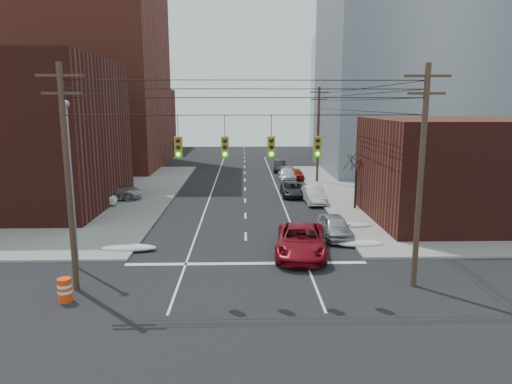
{
  "coord_description": "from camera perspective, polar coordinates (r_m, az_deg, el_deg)",
  "views": [
    {
      "loc": [
        -0.11,
        -18.68,
        9.13
      ],
      "look_at": [
        0.74,
        12.86,
        3.0
      ],
      "focal_mm": 32.0,
      "sensor_mm": 36.0,
      "label": 1
    }
  ],
  "objects": [
    {
      "name": "parked_car_c",
      "position": [
        45.72,
        4.65,
        0.3
      ],
      "size": [
        2.26,
        4.88,
        1.36
      ],
      "primitive_type": "imported",
      "rotation": [
        0.0,
        0.0,
        -0.0
      ],
      "color": "black",
      "rests_on": "ground"
    },
    {
      "name": "utility_pole_far",
      "position": [
        53.48,
        7.78,
        7.3
      ],
      "size": [
        2.2,
        0.28,
        11.0
      ],
      "color": "#473323",
      "rests_on": "ground"
    },
    {
      "name": "building_brick_far",
      "position": [
        96.28,
        -17.35,
        8.64
      ],
      "size": [
        22.0,
        18.0,
        12.0
      ],
      "primitive_type": "cube",
      "color": "#451814",
      "rests_on": "ground"
    },
    {
      "name": "lot_car_a",
      "position": [
        43.08,
        -19.53,
        -0.82
      ],
      "size": [
        3.97,
        1.81,
        1.26
      ],
      "primitive_type": "imported",
      "rotation": [
        0.0,
        0.0,
        1.7
      ],
      "color": "silver",
      "rests_on": "sidewalk_nw"
    },
    {
      "name": "bare_tree",
      "position": [
        40.45,
        12.35,
        1.05
      ],
      "size": [
        2.09,
        2.2,
        4.93
      ],
      "color": "black",
      "rests_on": "ground"
    },
    {
      "name": "red_pickup",
      "position": [
        28.14,
        5.65,
        -6.09
      ],
      "size": [
        3.73,
        6.73,
        1.78
      ],
      "primitive_type": "imported",
      "rotation": [
        0.0,
        0.0,
        -0.12
      ],
      "color": "maroon",
      "rests_on": "ground"
    },
    {
      "name": "parked_car_e",
      "position": [
        56.28,
        5.06,
        2.28
      ],
      "size": [
        1.83,
        3.93,
        1.3
      ],
      "primitive_type": "imported",
      "rotation": [
        0.0,
        0.0,
        0.08
      ],
      "color": "maroon",
      "rests_on": "ground"
    },
    {
      "name": "building_brick_tall",
      "position": [
        71.07,
        -21.96,
        14.96
      ],
      "size": [
        24.0,
        20.0,
        30.0
      ],
      "primitive_type": "cube",
      "color": "brown",
      "rests_on": "ground"
    },
    {
      "name": "parked_car_d",
      "position": [
        55.29,
        3.9,
        2.21
      ],
      "size": [
        2.14,
        4.97,
        1.43
      ],
      "primitive_type": "imported",
      "rotation": [
        0.0,
        0.0,
        -0.03
      ],
      "color": "silver",
      "rests_on": "ground"
    },
    {
      "name": "building_office",
      "position": [
        66.55,
        18.37,
        13.35
      ],
      "size": [
        22.0,
        20.0,
        25.0
      ],
      "primitive_type": "cube",
      "color": "gray",
      "rests_on": "ground"
    },
    {
      "name": "parked_car_a",
      "position": [
        32.05,
        9.83,
        -4.26
      ],
      "size": [
        2.07,
        4.69,
        1.57
      ],
      "primitive_type": "imported",
      "rotation": [
        0.0,
        0.0,
        0.05
      ],
      "color": "#A1A2A6",
      "rests_on": "ground"
    },
    {
      "name": "parked_car_f",
      "position": [
        62.64,
        2.97,
        3.28
      ],
      "size": [
        1.89,
        4.61,
        1.49
      ],
      "primitive_type": "imported",
      "rotation": [
        0.0,
        0.0,
        -0.07
      ],
      "color": "black",
      "rests_on": "ground"
    },
    {
      "name": "snow_ne",
      "position": [
        30.5,
        12.86,
        -6.3
      ],
      "size": [
        3.0,
        1.08,
        0.42
      ],
      "primitive_type": "ellipsoid",
      "color": "silver",
      "rests_on": "ground"
    },
    {
      "name": "sidewalk_ne",
      "position": [
        53.89,
        28.69,
        -0.05
      ],
      "size": [
        40.0,
        40.0,
        0.15
      ],
      "primitive_type": "cube",
      "color": "gray",
      "rests_on": "ground"
    },
    {
      "name": "building_glass",
      "position": [
        91.92,
        13.96,
        11.84
      ],
      "size": [
        20.0,
        18.0,
        22.0
      ],
      "primitive_type": "cube",
      "color": "gray",
      "rests_on": "ground"
    },
    {
      "name": "lot_car_b",
      "position": [
        45.42,
        -17.41,
        0.05
      ],
      "size": [
        5.65,
        2.96,
        1.52
      ],
      "primitive_type": "imported",
      "rotation": [
        0.0,
        0.0,
        1.65
      ],
      "color": "#ACACB1",
      "rests_on": "sidewalk_nw"
    },
    {
      "name": "ground",
      "position": [
        20.79,
        -1.12,
        -15.05
      ],
      "size": [
        160.0,
        160.0,
        0.0
      ],
      "primitive_type": "plane",
      "color": "black",
      "rests_on": "ground"
    },
    {
      "name": "utility_pole_left",
      "position": [
        23.49,
        -22.47,
        1.97
      ],
      "size": [
        2.2,
        0.28,
        11.0
      ],
      "color": "#473323",
      "rests_on": "ground"
    },
    {
      "name": "snow_nw",
      "position": [
        29.98,
        -15.65,
        -6.74
      ],
      "size": [
        3.5,
        1.08,
        0.42
      ],
      "primitive_type": "ellipsoid",
      "color": "silver",
      "rests_on": "ground"
    },
    {
      "name": "traffic_signals",
      "position": [
        21.74,
        -1.0,
        5.82
      ],
      "size": [
        17.0,
        0.42,
        2.02
      ],
      "color": "black",
      "rests_on": "ground"
    },
    {
      "name": "street_light",
      "position": [
        26.65,
        -22.18,
        2.44
      ],
      "size": [
        0.44,
        0.44,
        9.32
      ],
      "color": "gray",
      "rests_on": "ground"
    },
    {
      "name": "lot_car_d",
      "position": [
        48.79,
        -22.72,
        0.41
      ],
      "size": [
        4.7,
        3.0,
        1.49
      ],
      "primitive_type": "imported",
      "rotation": [
        0.0,
        0.0,
        1.88
      ],
      "color": "silver",
      "rests_on": "sidewalk_nw"
    },
    {
      "name": "construction_barrel",
      "position": [
        23.52,
        -22.78,
        -11.2
      ],
      "size": [
        0.68,
        0.68,
        1.14
      ],
      "rotation": [
        0.0,
        0.0,
        -0.05
      ],
      "color": "#F53C0C",
      "rests_on": "ground"
    },
    {
      "name": "utility_pole_right",
      "position": [
        23.57,
        19.92,
        2.17
      ],
      "size": [
        2.2,
        0.28,
        11.0
      ],
      "color": "#473323",
      "rests_on": "ground"
    },
    {
      "name": "snow_east_far",
      "position": [
        34.7,
        11.04,
        -4.11
      ],
      "size": [
        4.0,
        1.08,
        0.42
      ],
      "primitive_type": "ellipsoid",
      "color": "silver",
      "rests_on": "ground"
    },
    {
      "name": "lot_car_c",
      "position": [
        47.83,
        -23.15,
        0.24
      ],
      "size": [
        5.75,
        3.21,
        1.57
      ],
      "primitive_type": "imported",
      "rotation": [
        0.0,
        0.0,
        1.38
      ],
      "color": "black",
      "rests_on": "sidewalk_nw"
    },
    {
      "name": "building_storefront",
      "position": [
        39.46,
        25.81,
        2.42
      ],
      "size": [
        16.0,
        12.0,
        8.0
      ],
      "primitive_type": "cube",
      "color": "#451814",
      "rests_on": "ground"
    },
    {
      "name": "parked_car_b",
      "position": [
        42.7,
        7.25,
        -0.37
      ],
      "size": [
        1.85,
        4.8,
        1.56
      ],
      "primitive_type": "imported",
      "rotation": [
        0.0,
        0.0,
        0.04
      ],
      "color": "silver",
      "rests_on": "ground"
    }
  ]
}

